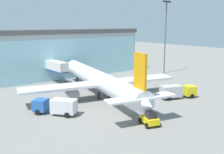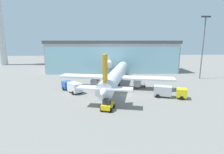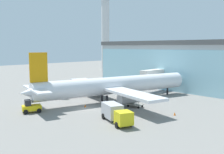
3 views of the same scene
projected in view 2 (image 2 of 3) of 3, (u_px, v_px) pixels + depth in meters
name	position (u px, v px, depth m)	size (l,w,h in m)	color
ground	(124.00, 95.00, 42.48)	(240.00, 240.00, 0.00)	gray
terminal_building	(112.00, 56.00, 75.07)	(55.10, 16.24, 13.15)	#A6A6A6
jet_bridge	(108.00, 64.00, 67.34)	(2.44, 12.27, 5.63)	beige
apron_light_mast	(203.00, 43.00, 59.09)	(3.20, 0.40, 21.10)	#59595E
airplane	(116.00, 75.00, 49.89)	(31.96, 38.71, 10.54)	silver
catering_truck	(72.00, 86.00, 45.25)	(6.13, 7.17, 2.65)	#2659A5
fuel_truck	(169.00, 91.00, 40.74)	(7.60, 4.70, 2.65)	yellow
baggage_cart	(140.00, 85.00, 50.23)	(3.02, 2.04, 1.50)	#9E998C
pushback_tug	(107.00, 105.00, 33.49)	(3.05, 3.62, 2.30)	yellow
safety_cone_nose	(120.00, 94.00, 43.04)	(0.36, 0.36, 0.55)	orange
safety_cone_wingtip	(169.00, 85.00, 51.02)	(0.36, 0.36, 0.55)	orange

